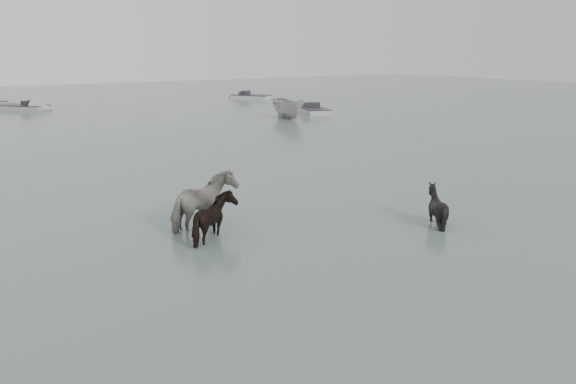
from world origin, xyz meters
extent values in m
plane|color=#4A5954|center=(0.00, 0.00, 0.00)|extent=(140.00, 140.00, 0.00)
imported|color=black|center=(-1.79, 2.86, 0.83)|extent=(2.16, 1.61, 1.66)
imported|color=black|center=(-1.99, 1.72, 0.66)|extent=(1.60, 1.68, 1.33)
imported|color=black|center=(3.56, -0.28, 0.67)|extent=(1.45, 1.36, 1.33)
imported|color=#ABABA6|center=(13.19, 21.90, 0.76)|extent=(2.15, 4.13, 1.52)
camera|label=1|loc=(-7.63, -10.24, 4.54)|focal=35.00mm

